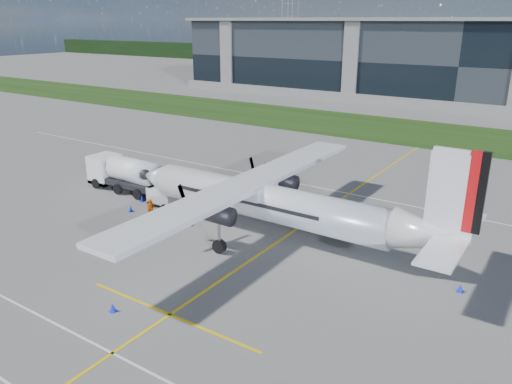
% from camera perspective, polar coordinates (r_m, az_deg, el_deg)
% --- Properties ---
extents(ground, '(400.00, 400.00, 0.00)m').
position_cam_1_polar(ground, '(67.73, 15.77, 5.40)').
color(ground, slate).
rests_on(ground, ground).
extents(grass_strip, '(400.00, 18.00, 0.04)m').
position_cam_1_polar(grass_strip, '(75.21, 17.74, 6.54)').
color(grass_strip, '#19360E').
rests_on(grass_strip, ground).
extents(terminal_building, '(120.00, 20.00, 15.00)m').
position_cam_1_polar(terminal_building, '(105.11, 23.35, 13.40)').
color(terminal_building, black).
rests_on(terminal_building, ground).
extents(pylon_west, '(9.00, 4.60, 30.00)m').
position_cam_1_polar(pylon_west, '(199.72, 3.89, 19.00)').
color(pylon_west, gray).
rests_on(pylon_west, ground).
extents(yellow_taxiway_centerline, '(0.20, 70.00, 0.01)m').
position_cam_1_polar(yellow_taxiway_centerline, '(40.02, 6.00, -3.34)').
color(yellow_taxiway_centerline, yellow).
rests_on(yellow_taxiway_centerline, ground).
extents(turboprop_aircraft, '(27.06, 28.06, 8.42)m').
position_cam_1_polar(turboprop_aircraft, '(35.38, 2.50, 0.97)').
color(turboprop_aircraft, white).
rests_on(turboprop_aircraft, ground).
extents(fuel_tanker_truck, '(8.55, 2.78, 3.21)m').
position_cam_1_polar(fuel_tanker_truck, '(48.48, -15.13, 2.12)').
color(fuel_tanker_truck, white).
rests_on(fuel_tanker_truck, ground).
extents(baggage_tug, '(2.71, 1.63, 1.63)m').
position_cam_1_polar(baggage_tug, '(43.52, -10.59, -0.56)').
color(baggage_tug, silver).
rests_on(baggage_tug, ground).
extents(ground_crew_person, '(0.90, 0.95, 1.91)m').
position_cam_1_polar(ground_crew_person, '(40.81, -11.93, -1.78)').
color(ground_crew_person, '#F25907').
rests_on(ground_crew_person, ground).
extents(safety_cone_nose_stbd, '(0.36, 0.36, 0.50)m').
position_cam_1_polar(safety_cone_nose_stbd, '(44.83, -10.12, -0.70)').
color(safety_cone_nose_stbd, '#0D24E7').
rests_on(safety_cone_nose_stbd, ground).
extents(safety_cone_nose_port, '(0.36, 0.36, 0.50)m').
position_cam_1_polar(safety_cone_nose_port, '(42.98, -14.12, -1.87)').
color(safety_cone_nose_port, '#0D24E7').
rests_on(safety_cone_nose_port, ground).
extents(safety_cone_portwing, '(0.36, 0.36, 0.50)m').
position_cam_1_polar(safety_cone_portwing, '(29.19, -16.05, -12.56)').
color(safety_cone_portwing, '#0D24E7').
rests_on(safety_cone_portwing, ground).
extents(safety_cone_fwd, '(0.36, 0.36, 0.50)m').
position_cam_1_polar(safety_cone_fwd, '(45.18, -12.90, -0.74)').
color(safety_cone_fwd, '#0D24E7').
rests_on(safety_cone_fwd, ground).
extents(safety_cone_tail, '(0.36, 0.36, 0.50)m').
position_cam_1_polar(safety_cone_tail, '(32.25, 22.32, -10.11)').
color(safety_cone_tail, '#0D24E7').
rests_on(safety_cone_tail, ground).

